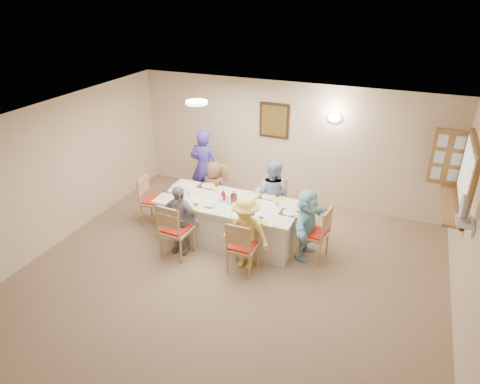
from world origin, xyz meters
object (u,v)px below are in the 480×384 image
at_px(chair_front_left, 176,229).
at_px(caregiver, 204,167).
at_px(serving_hatch, 467,177).
at_px(diner_right_end, 307,224).
at_px(dining_table, 228,220).
at_px(chair_right_end, 314,232).
at_px(diner_front_left, 180,220).
at_px(diner_front_right, 246,233).
at_px(diner_back_left, 214,189).
at_px(chair_back_right, 274,204).
at_px(desk_fan, 465,211).
at_px(chair_back_left, 217,191).
at_px(chair_front_right, 243,245).
at_px(diner_back_right, 273,195).
at_px(condiment_ketchup, 223,195).
at_px(chair_left_end, 154,200).

distance_m(chair_front_left, caregiver, 2.02).
height_order(serving_hatch, diner_right_end, serving_hatch).
xyz_separation_m(dining_table, caregiver, (-1.05, 1.15, 0.42)).
height_order(dining_table, chair_right_end, chair_right_end).
distance_m(diner_front_left, diner_front_right, 1.20).
bearing_deg(diner_back_left, chair_back_right, -167.44).
relative_size(serving_hatch, desk_fan, 5.00).
distance_m(chair_back_left, chair_front_right, 2.00).
bearing_deg(caregiver, diner_back_right, 154.66).
bearing_deg(diner_front_left, serving_hatch, 22.99).
bearing_deg(chair_back_right, diner_back_right, -94.60).
distance_m(dining_table, chair_front_right, 1.00).
xyz_separation_m(chair_back_left, chair_front_right, (1.20, -1.60, -0.01)).
height_order(chair_right_end, diner_back_left, diner_back_left).
distance_m(diner_front_left, diner_right_end, 2.13).
bearing_deg(diner_back_left, caregiver, -39.39).
bearing_deg(condiment_ketchup, desk_fan, -7.50).
bearing_deg(desk_fan, chair_right_end, 166.84).
height_order(serving_hatch, diner_front_right, serving_hatch).
bearing_deg(condiment_ketchup, diner_front_right, -44.78).
distance_m(chair_right_end, diner_front_left, 2.26).
bearing_deg(chair_front_left, diner_right_end, -154.56).
bearing_deg(desk_fan, chair_front_left, -175.53).
bearing_deg(condiment_ketchup, caregiver, 129.95).
xyz_separation_m(chair_front_right, chair_left_end, (-2.15, 0.80, -0.00)).
bearing_deg(condiment_ketchup, serving_hatch, 12.91).
bearing_deg(chair_left_end, chair_front_right, -116.03).
bearing_deg(desk_fan, diner_back_right, 158.80).
bearing_deg(serving_hatch, condiment_ketchup, -167.09).
bearing_deg(chair_back_right, diner_right_end, -48.89).
distance_m(desk_fan, chair_front_left, 4.31).
relative_size(desk_fan, diner_front_right, 0.24).
height_order(diner_back_left, diner_front_left, diner_front_left).
height_order(chair_right_end, diner_back_right, diner_back_right).
height_order(chair_back_right, diner_front_right, diner_front_right).
distance_m(chair_back_right, diner_front_left, 1.91).
xyz_separation_m(desk_fan, chair_back_right, (-2.97, 1.27, -1.11)).
height_order(chair_front_left, diner_back_right, diner_back_right).
relative_size(serving_hatch, diner_back_left, 1.30).
xyz_separation_m(chair_front_left, diner_right_end, (2.02, 0.80, 0.11)).
xyz_separation_m(serving_hatch, chair_front_right, (-3.08, -1.68, -1.02)).
height_order(chair_front_left, condiment_ketchup, chair_front_left).
bearing_deg(dining_table, desk_fan, -7.55).
bearing_deg(diner_front_left, condiment_ketchup, 56.82).
distance_m(desk_fan, diner_front_left, 4.28).
xyz_separation_m(chair_front_left, chair_left_end, (-0.95, 0.80, -0.04)).
xyz_separation_m(desk_fan, chair_right_end, (-2.02, 0.47, -1.07)).
xyz_separation_m(diner_back_left, diner_front_right, (1.20, -1.36, 0.06)).
xyz_separation_m(chair_right_end, caregiver, (-2.60, 1.15, 0.31)).
distance_m(diner_back_right, condiment_ketchup, 0.98).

